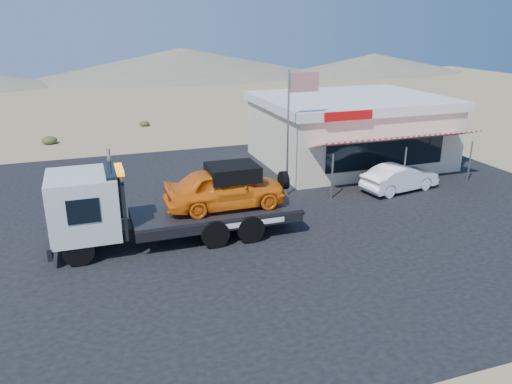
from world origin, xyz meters
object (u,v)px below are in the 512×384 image
at_px(tow_truck, 171,200).
at_px(flagpole, 293,119).
at_px(jerky_store, 349,129).
at_px(white_sedan, 400,178).

height_order(tow_truck, flagpole, flagpole).
bearing_deg(flagpole, jerky_store, 38.79).
height_order(jerky_store, flagpole, flagpole).
bearing_deg(white_sedan, jerky_store, -12.50).
bearing_deg(tow_truck, white_sedan, 10.35).
bearing_deg(white_sedan, tow_truck, 90.16).
height_order(white_sedan, jerky_store, jerky_store).
bearing_deg(white_sedan, flagpole, 66.81).
xyz_separation_m(tow_truck, flagpole, (6.42, 3.38, 2.10)).
bearing_deg(jerky_store, flagpole, -141.21).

